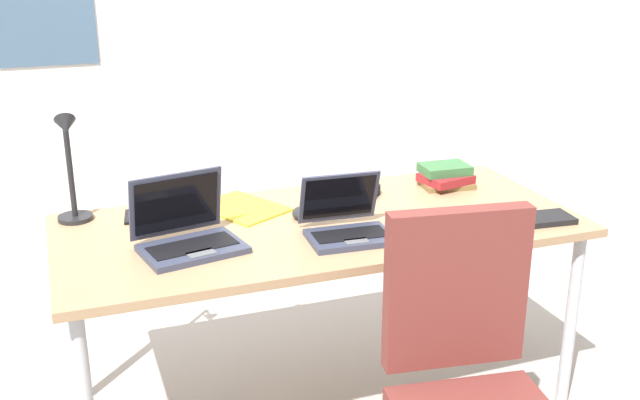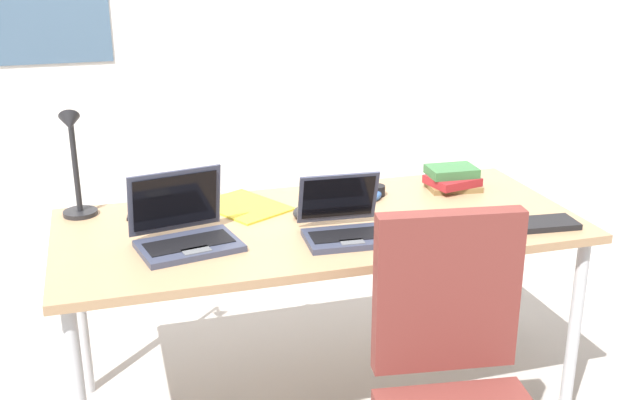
{
  "view_description": "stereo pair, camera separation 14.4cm",
  "coord_description": "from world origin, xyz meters",
  "px_view_note": "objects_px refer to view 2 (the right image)",
  "views": [
    {
      "loc": [
        -0.84,
        -2.32,
        1.69
      ],
      "look_at": [
        0.0,
        0.0,
        0.82
      ],
      "focal_mm": 42.67,
      "sensor_mm": 36.0,
      "label": 1
    },
    {
      "loc": [
        -0.71,
        -2.37,
        1.69
      ],
      "look_at": [
        0.0,
        0.0,
        0.82
      ],
      "focal_mm": 42.67,
      "sensor_mm": 36.0,
      "label": 2
    }
  ],
  "objects_px": {
    "cell_phone": "(138,213)",
    "book_stack": "(452,178)",
    "computer_mouse": "(301,213)",
    "coffee_mug": "(322,197)",
    "external_keyboard": "(529,225)",
    "paper_folder_back_left": "(244,206)",
    "desk_lamp": "(75,164)",
    "laptop_near_mouse": "(185,231)",
    "headphones": "(358,193)",
    "laptop_center": "(344,225)"
  },
  "relations": [
    {
      "from": "desk_lamp",
      "to": "laptop_near_mouse",
      "type": "distance_m",
      "value": 0.5
    },
    {
      "from": "cell_phone",
      "to": "book_stack",
      "type": "distance_m",
      "value": 1.21
    },
    {
      "from": "computer_mouse",
      "to": "cell_phone",
      "type": "height_order",
      "value": "computer_mouse"
    },
    {
      "from": "desk_lamp",
      "to": "cell_phone",
      "type": "bearing_deg",
      "value": -4.64
    },
    {
      "from": "cell_phone",
      "to": "book_stack",
      "type": "height_order",
      "value": "book_stack"
    },
    {
      "from": "cell_phone",
      "to": "headphones",
      "type": "distance_m",
      "value": 0.82
    },
    {
      "from": "computer_mouse",
      "to": "coffee_mug",
      "type": "height_order",
      "value": "coffee_mug"
    },
    {
      "from": "external_keyboard",
      "to": "computer_mouse",
      "type": "bearing_deg",
      "value": 161.1
    },
    {
      "from": "laptop_near_mouse",
      "to": "external_keyboard",
      "type": "height_order",
      "value": "laptop_near_mouse"
    },
    {
      "from": "laptop_near_mouse",
      "to": "computer_mouse",
      "type": "bearing_deg",
      "value": 18.24
    },
    {
      "from": "headphones",
      "to": "laptop_center",
      "type": "bearing_deg",
      "value": -115.9
    },
    {
      "from": "laptop_center",
      "to": "book_stack",
      "type": "height_order",
      "value": "laptop_center"
    },
    {
      "from": "cell_phone",
      "to": "coffee_mug",
      "type": "height_order",
      "value": "coffee_mug"
    },
    {
      "from": "computer_mouse",
      "to": "book_stack",
      "type": "relative_size",
      "value": 0.44
    },
    {
      "from": "laptop_near_mouse",
      "to": "book_stack",
      "type": "relative_size",
      "value": 1.63
    },
    {
      "from": "laptop_near_mouse",
      "to": "book_stack",
      "type": "distance_m",
      "value": 1.11
    },
    {
      "from": "laptop_near_mouse",
      "to": "external_keyboard",
      "type": "distance_m",
      "value": 1.16
    },
    {
      "from": "desk_lamp",
      "to": "laptop_center",
      "type": "xyz_separation_m",
      "value": [
        0.84,
        -0.43,
        -0.16
      ]
    },
    {
      "from": "external_keyboard",
      "to": "cell_phone",
      "type": "relative_size",
      "value": 2.43
    },
    {
      "from": "laptop_near_mouse",
      "to": "cell_phone",
      "type": "bearing_deg",
      "value": 110.97
    },
    {
      "from": "external_keyboard",
      "to": "book_stack",
      "type": "bearing_deg",
      "value": 103.67
    },
    {
      "from": "laptop_center",
      "to": "external_keyboard",
      "type": "relative_size",
      "value": 0.87
    },
    {
      "from": "laptop_near_mouse",
      "to": "desk_lamp",
      "type": "bearing_deg",
      "value": 132.63
    },
    {
      "from": "headphones",
      "to": "book_stack",
      "type": "distance_m",
      "value": 0.39
    },
    {
      "from": "external_keyboard",
      "to": "coffee_mug",
      "type": "bearing_deg",
      "value": 153.43
    },
    {
      "from": "external_keyboard",
      "to": "cell_phone",
      "type": "height_order",
      "value": "external_keyboard"
    },
    {
      "from": "external_keyboard",
      "to": "laptop_near_mouse",
      "type": "bearing_deg",
      "value": 176.09
    },
    {
      "from": "laptop_center",
      "to": "headphones",
      "type": "height_order",
      "value": "laptop_center"
    },
    {
      "from": "desk_lamp",
      "to": "cell_phone",
      "type": "distance_m",
      "value": 0.27
    },
    {
      "from": "laptop_near_mouse",
      "to": "paper_folder_back_left",
      "type": "xyz_separation_m",
      "value": [
        0.25,
        0.3,
        -0.04
      ]
    },
    {
      "from": "desk_lamp",
      "to": "laptop_center",
      "type": "bearing_deg",
      "value": -27.38
    },
    {
      "from": "coffee_mug",
      "to": "cell_phone",
      "type": "bearing_deg",
      "value": 168.36
    },
    {
      "from": "external_keyboard",
      "to": "book_stack",
      "type": "xyz_separation_m",
      "value": [
        -0.07,
        0.46,
        0.03
      ]
    },
    {
      "from": "cell_phone",
      "to": "coffee_mug",
      "type": "xyz_separation_m",
      "value": [
        0.65,
        -0.13,
        0.04
      ]
    },
    {
      "from": "paper_folder_back_left",
      "to": "coffee_mug",
      "type": "bearing_deg",
      "value": -19.25
    },
    {
      "from": "desk_lamp",
      "to": "computer_mouse",
      "type": "bearing_deg",
      "value": -15.89
    },
    {
      "from": "headphones",
      "to": "paper_folder_back_left",
      "type": "bearing_deg",
      "value": 178.22
    },
    {
      "from": "computer_mouse",
      "to": "headphones",
      "type": "xyz_separation_m",
      "value": [
        0.27,
        0.14,
        -0.0
      ]
    },
    {
      "from": "computer_mouse",
      "to": "cell_phone",
      "type": "distance_m",
      "value": 0.59
    },
    {
      "from": "laptop_near_mouse",
      "to": "cell_phone",
      "type": "xyz_separation_m",
      "value": [
        -0.13,
        0.34,
        -0.04
      ]
    },
    {
      "from": "laptop_center",
      "to": "external_keyboard",
      "type": "height_order",
      "value": "laptop_center"
    },
    {
      "from": "headphones",
      "to": "paper_folder_back_left",
      "type": "distance_m",
      "value": 0.44
    },
    {
      "from": "laptop_near_mouse",
      "to": "computer_mouse",
      "type": "xyz_separation_m",
      "value": [
        0.42,
        0.14,
        -0.03
      ]
    },
    {
      "from": "desk_lamp",
      "to": "laptop_center",
      "type": "height_order",
      "value": "desk_lamp"
    },
    {
      "from": "laptop_near_mouse",
      "to": "laptop_center",
      "type": "relative_size",
      "value": 1.24
    },
    {
      "from": "laptop_near_mouse",
      "to": "external_keyboard",
      "type": "xyz_separation_m",
      "value": [
        1.14,
        -0.18,
        -0.04
      ]
    },
    {
      "from": "desk_lamp",
      "to": "book_stack",
      "type": "distance_m",
      "value": 1.41
    },
    {
      "from": "paper_folder_back_left",
      "to": "coffee_mug",
      "type": "distance_m",
      "value": 0.29
    },
    {
      "from": "book_stack",
      "to": "paper_folder_back_left",
      "type": "height_order",
      "value": "book_stack"
    },
    {
      "from": "cell_phone",
      "to": "book_stack",
      "type": "bearing_deg",
      "value": 5.31
    }
  ]
}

